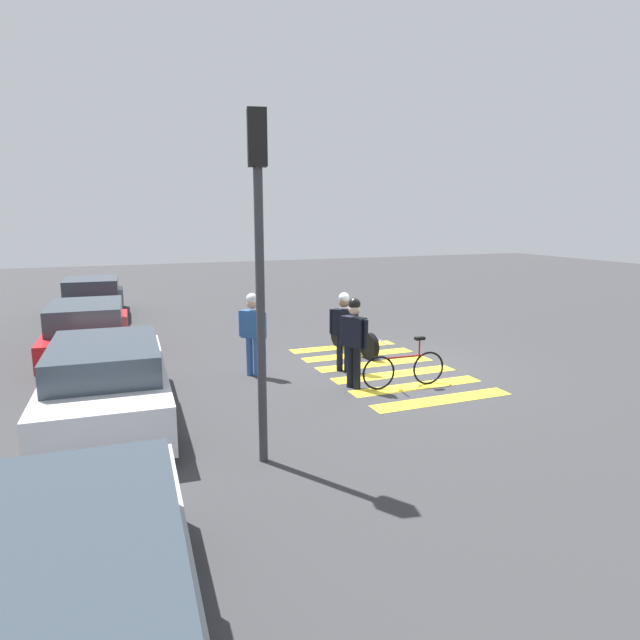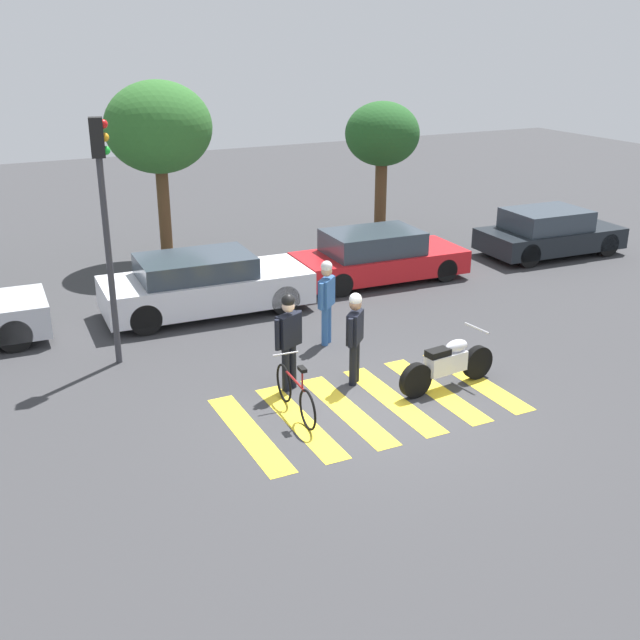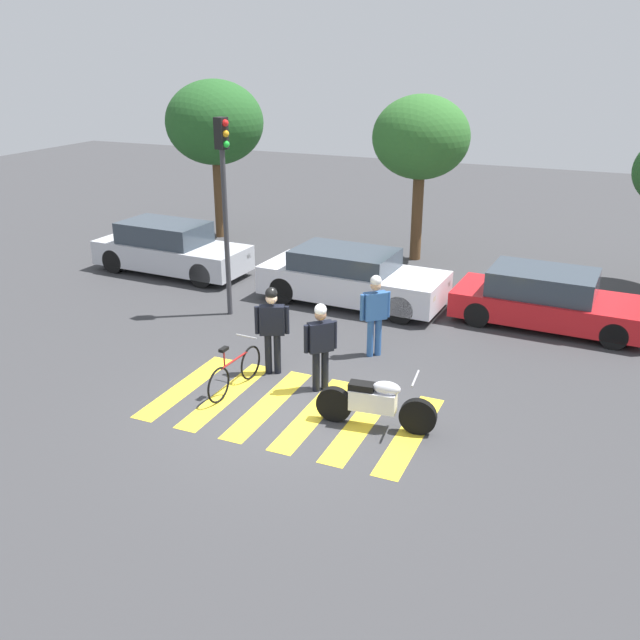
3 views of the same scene
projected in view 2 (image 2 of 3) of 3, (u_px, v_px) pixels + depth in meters
The scene contains 13 objects.
ground_plane at pixel (370, 405), 13.41m from camera, with size 60.00×60.00×0.00m, color #38383A.
police_motorcycle at pixel (447, 364), 13.92m from camera, with size 2.11×0.62×1.04m.
leaning_bicycle at pixel (295, 394), 12.96m from camera, with size 0.46×1.78×1.00m.
officer_on_foot at pixel (289, 335), 13.66m from camera, with size 0.63×0.38×1.81m.
officer_by_motorcycle at pixel (355, 332), 13.91m from camera, with size 0.49×0.50×1.75m.
pedestrian_bystander at pixel (327, 296), 15.68m from camera, with size 0.52×0.49×1.78m.
crosswalk_stripes at pixel (370, 405), 13.41m from camera, with size 4.95×2.85×0.01m.
car_white_van at pixel (204, 285), 17.56m from camera, with size 4.74×2.06×1.37m.
car_red_convertible at pixel (377, 257), 19.87m from camera, with size 4.47×2.02×1.32m.
car_black_suv at pixel (549, 233), 22.15m from camera, with size 4.15×2.06×1.33m.
traffic_light_pole at pixel (105, 206), 14.05m from camera, with size 0.35×0.28×4.67m.
street_tree_mid at pixel (158, 128), 20.45m from camera, with size 2.85×2.85×4.89m.
street_tree_far at pixel (382, 136), 23.51m from camera, with size 2.27×2.27×4.09m.
Camera 2 is at (-6.11, -10.39, 6.12)m, focal length 43.42 mm.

